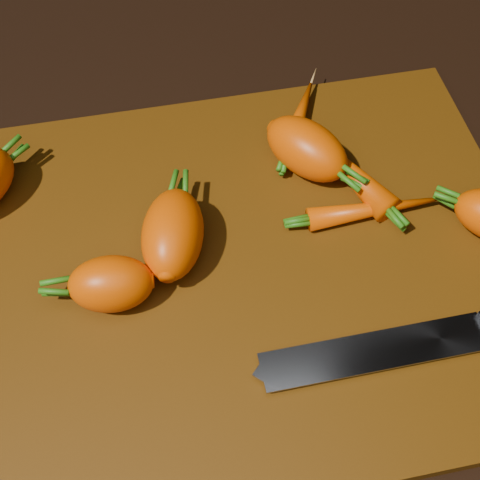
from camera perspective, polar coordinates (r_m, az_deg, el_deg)
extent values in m
cube|color=black|center=(0.58, 0.19, -2.74)|extent=(2.00, 2.00, 0.01)
cube|color=#5C3208|center=(0.58, 0.20, -2.16)|extent=(0.50, 0.40, 0.01)
ellipsoid|color=#EE4E00|center=(0.54, -10.95, -3.70)|extent=(0.07, 0.05, 0.05)
ellipsoid|color=#EE4E00|center=(0.62, 5.72, 7.76)|extent=(0.09, 0.10, 0.05)
ellipsoid|color=#EE4E00|center=(0.56, -5.76, 0.52)|extent=(0.07, 0.10, 0.05)
ellipsoid|color=#EE4E00|center=(0.67, 5.05, 10.32)|extent=(0.07, 0.10, 0.02)
ellipsoid|color=#EE4E00|center=(0.60, 11.39, 2.59)|extent=(0.12, 0.02, 0.02)
ellipsoid|color=#EE4E00|center=(0.62, 9.38, 5.77)|extent=(0.07, 0.11, 0.03)
cube|color=gray|center=(0.51, 1.86, -11.30)|extent=(0.18, 0.03, 0.00)
cube|color=gray|center=(0.53, 11.99, -9.17)|extent=(0.01, 0.03, 0.01)
cube|color=black|center=(0.55, 17.52, -7.88)|extent=(0.10, 0.02, 0.01)
cylinder|color=#B2B2B7|center=(0.54, 16.23, -7.88)|extent=(0.01, 0.01, 0.00)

